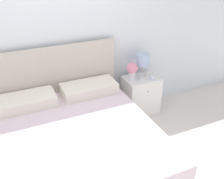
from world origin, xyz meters
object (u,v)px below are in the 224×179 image
at_px(table_lamp, 143,61).
at_px(teacup, 153,78).
at_px(nightstand, 141,95).
at_px(bed, 75,144).
at_px(flower_vase, 132,70).

height_order(table_lamp, teacup, table_lamp).
bearing_deg(table_lamp, nightstand, -122.74).
bearing_deg(bed, table_lamp, 29.98).
height_order(nightstand, table_lamp, table_lamp).
height_order(bed, table_lamp, bed).
distance_m(bed, table_lamp, 1.56).
xyz_separation_m(bed, flower_vase, (1.08, 0.68, 0.44)).
bearing_deg(table_lamp, bed, -150.02).
bearing_deg(flower_vase, bed, -147.82).
bearing_deg(flower_vase, table_lamp, 16.29).
relative_size(bed, table_lamp, 5.74).
bearing_deg(flower_vase, nightstand, -1.80).
relative_size(nightstand, flower_vase, 2.22).
xyz_separation_m(nightstand, table_lamp, (0.04, 0.06, 0.53)).
bearing_deg(bed, teacup, 22.88).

